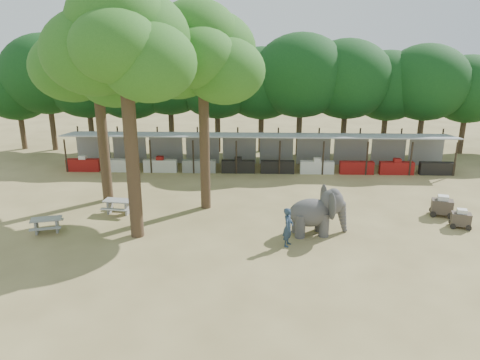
{
  "coord_description": "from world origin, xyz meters",
  "views": [
    {
      "loc": [
        -0.18,
        -19.12,
        9.81
      ],
      "look_at": [
        -1.0,
        5.0,
        2.0
      ],
      "focal_mm": 35.0,
      "sensor_mm": 36.0,
      "label": 1
    }
  ],
  "objects_px": {
    "picnic_table_far": "(119,205)",
    "yard_tree_left": "(94,60)",
    "cart_front": "(461,219)",
    "cart_back": "(442,206)",
    "yard_tree_back": "(200,54)",
    "elephant": "(318,212)",
    "picnic_table_near": "(47,223)",
    "yard_tree_center": "(122,43)",
    "handler": "(288,227)"
  },
  "relations": [
    {
      "from": "picnic_table_near",
      "to": "yard_tree_back",
      "type": "bearing_deg",
      "value": 11.95
    },
    {
      "from": "yard_tree_center",
      "to": "cart_front",
      "type": "distance_m",
      "value": 18.79
    },
    {
      "from": "yard_tree_center",
      "to": "yard_tree_back",
      "type": "height_order",
      "value": "yard_tree_center"
    },
    {
      "from": "picnic_table_near",
      "to": "cart_back",
      "type": "xyz_separation_m",
      "value": [
        20.75,
        2.88,
        0.1
      ]
    },
    {
      "from": "elephant",
      "to": "picnic_table_near",
      "type": "bearing_deg",
      "value": 171.86
    },
    {
      "from": "yard_tree_left",
      "to": "cart_front",
      "type": "bearing_deg",
      "value": -10.49
    },
    {
      "from": "yard_tree_back",
      "to": "picnic_table_far",
      "type": "xyz_separation_m",
      "value": [
        -4.62,
        -1.27,
        -8.03
      ]
    },
    {
      "from": "yard_tree_back",
      "to": "cart_front",
      "type": "distance_m",
      "value": 16.01
    },
    {
      "from": "handler",
      "to": "yard_tree_left",
      "type": "bearing_deg",
      "value": 79.49
    },
    {
      "from": "yard_tree_center",
      "to": "picnic_table_near",
      "type": "distance_m",
      "value": 9.83
    },
    {
      "from": "yard_tree_center",
      "to": "yard_tree_back",
      "type": "distance_m",
      "value": 5.04
    },
    {
      "from": "picnic_table_near",
      "to": "cart_back",
      "type": "bearing_deg",
      "value": -7.63
    },
    {
      "from": "handler",
      "to": "yard_tree_center",
      "type": "bearing_deg",
      "value": 101.46
    },
    {
      "from": "yard_tree_back",
      "to": "picnic_table_near",
      "type": "height_order",
      "value": "yard_tree_back"
    },
    {
      "from": "handler",
      "to": "cart_back",
      "type": "distance_m",
      "value": 9.57
    },
    {
      "from": "yard_tree_center",
      "to": "picnic_table_far",
      "type": "height_order",
      "value": "yard_tree_center"
    },
    {
      "from": "yard_tree_center",
      "to": "elephant",
      "type": "xyz_separation_m",
      "value": [
        9.09,
        0.38,
        -8.03
      ]
    },
    {
      "from": "handler",
      "to": "cart_front",
      "type": "xyz_separation_m",
      "value": [
        9.07,
        2.41,
        -0.45
      ]
    },
    {
      "from": "yard_tree_center",
      "to": "elephant",
      "type": "distance_m",
      "value": 12.14
    },
    {
      "from": "elephant",
      "to": "handler",
      "type": "xyz_separation_m",
      "value": [
        -1.57,
        -1.43,
        -0.23
      ]
    },
    {
      "from": "elephant",
      "to": "yard_tree_center",
      "type": "bearing_deg",
      "value": 173.0
    },
    {
      "from": "handler",
      "to": "picnic_table_near",
      "type": "xyz_separation_m",
      "value": [
        -12.06,
        1.12,
        -0.46
      ]
    },
    {
      "from": "yard_tree_back",
      "to": "elephant",
      "type": "xyz_separation_m",
      "value": [
        6.09,
        -3.62,
        -7.36
      ]
    },
    {
      "from": "yard_tree_center",
      "to": "handler",
      "type": "distance_m",
      "value": 11.22
    },
    {
      "from": "yard_tree_back",
      "to": "cart_front",
      "type": "bearing_deg",
      "value": -10.94
    },
    {
      "from": "yard_tree_center",
      "to": "yard_tree_back",
      "type": "relative_size",
      "value": 1.06
    },
    {
      "from": "elephant",
      "to": "cart_front",
      "type": "relative_size",
      "value": 2.68
    },
    {
      "from": "yard_tree_center",
      "to": "cart_back",
      "type": "bearing_deg",
      "value": 10.35
    },
    {
      "from": "yard_tree_back",
      "to": "yard_tree_center",
      "type": "bearing_deg",
      "value": -126.86
    },
    {
      "from": "picnic_table_far",
      "to": "yard_tree_left",
      "type": "bearing_deg",
      "value": 128.68
    },
    {
      "from": "cart_front",
      "to": "elephant",
      "type": "bearing_deg",
      "value": -158.18
    },
    {
      "from": "yard_tree_back",
      "to": "cart_front",
      "type": "xyz_separation_m",
      "value": [
        13.59,
        -2.63,
        -8.04
      ]
    },
    {
      "from": "yard_tree_center",
      "to": "yard_tree_back",
      "type": "xyz_separation_m",
      "value": [
        3.0,
        4.0,
        -0.67
      ]
    },
    {
      "from": "handler",
      "to": "cart_front",
      "type": "height_order",
      "value": "handler"
    },
    {
      "from": "elephant",
      "to": "picnic_table_near",
      "type": "distance_m",
      "value": 13.65
    },
    {
      "from": "handler",
      "to": "cart_front",
      "type": "relative_size",
      "value": 1.61
    },
    {
      "from": "yard_tree_left",
      "to": "elephant",
      "type": "xyz_separation_m",
      "value": [
        12.09,
        -4.62,
        -7.02
      ]
    },
    {
      "from": "elephant",
      "to": "cart_front",
      "type": "xyz_separation_m",
      "value": [
        7.5,
        0.99,
        -0.68
      ]
    },
    {
      "from": "picnic_table_near",
      "to": "yard_tree_left",
      "type": "bearing_deg",
      "value": 57.13
    },
    {
      "from": "elephant",
      "to": "cart_back",
      "type": "relative_size",
      "value": 2.3
    },
    {
      "from": "picnic_table_far",
      "to": "cart_front",
      "type": "bearing_deg",
      "value": 3.07
    },
    {
      "from": "handler",
      "to": "cart_back",
      "type": "xyz_separation_m",
      "value": [
        8.69,
        4.0,
        -0.37
      ]
    },
    {
      "from": "yard_tree_left",
      "to": "picnic_table_near",
      "type": "xyz_separation_m",
      "value": [
        -1.54,
        -4.92,
        -7.72
      ]
    },
    {
      "from": "cart_front",
      "to": "cart_back",
      "type": "height_order",
      "value": "cart_back"
    },
    {
      "from": "yard_tree_left",
      "to": "handler",
      "type": "xyz_separation_m",
      "value": [
        10.53,
        -6.04,
        -7.25
      ]
    },
    {
      "from": "picnic_table_near",
      "to": "yard_tree_center",
      "type": "bearing_deg",
      "value": -16.54
    },
    {
      "from": "yard_tree_back",
      "to": "picnic_table_near",
      "type": "relative_size",
      "value": 6.37
    },
    {
      "from": "yard_tree_center",
      "to": "picnic_table_far",
      "type": "xyz_separation_m",
      "value": [
        -1.62,
        2.73,
        -8.69
      ]
    },
    {
      "from": "yard_tree_left",
      "to": "yard_tree_back",
      "type": "xyz_separation_m",
      "value": [
        6.0,
        -1.0,
        0.34
      ]
    },
    {
      "from": "yard_tree_left",
      "to": "yard_tree_back",
      "type": "distance_m",
      "value": 6.09
    }
  ]
}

